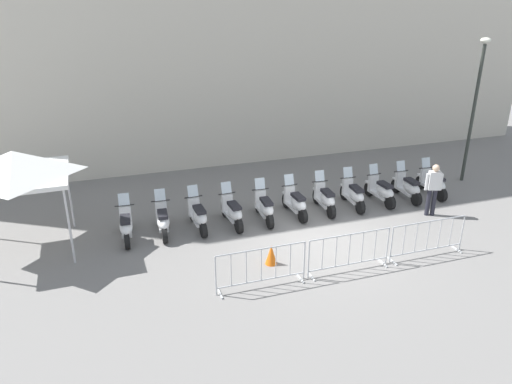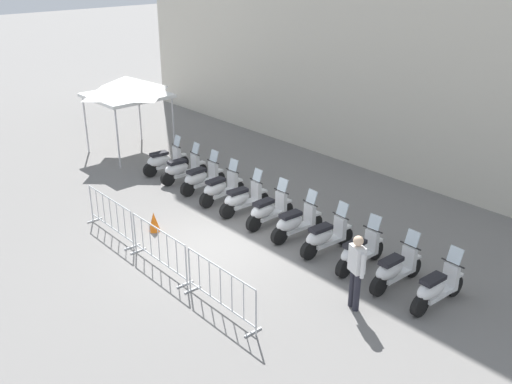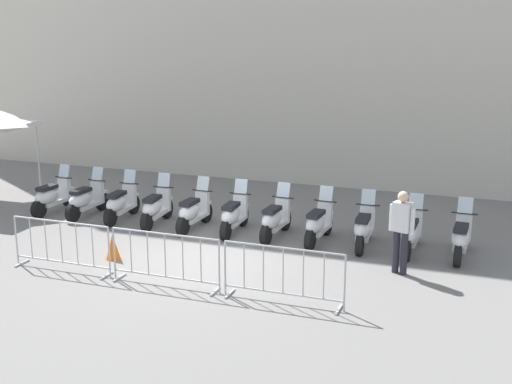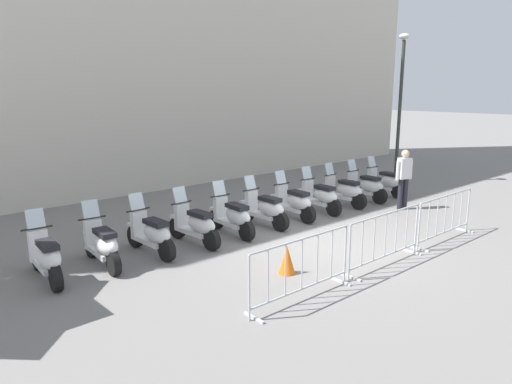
{
  "view_description": "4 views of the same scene",
  "coord_description": "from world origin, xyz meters",
  "px_view_note": "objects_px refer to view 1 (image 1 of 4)",
  "views": [
    {
      "loc": [
        -5.92,
        -11.04,
        6.63
      ],
      "look_at": [
        -1.3,
        1.87,
        1.01
      ],
      "focal_mm": 33.72,
      "sensor_mm": 36.0,
      "label": 1
    },
    {
      "loc": [
        10.48,
        -8.15,
        7.15
      ],
      "look_at": [
        -0.03,
        1.46,
        1.09
      ],
      "focal_mm": 40.45,
      "sensor_mm": 36.0,
      "label": 2
    },
    {
      "loc": [
        5.41,
        -12.28,
        4.84
      ],
      "look_at": [
        0.82,
        1.24,
        1.25
      ],
      "focal_mm": 45.43,
      "sensor_mm": 36.0,
      "label": 3
    },
    {
      "loc": [
        -7.88,
        -6.49,
        3.43
      ],
      "look_at": [
        -0.31,
        1.8,
        0.96
      ],
      "focal_mm": 33.06,
      "sensor_mm": 36.0,
      "label": 4
    }
  ],
  "objects_px": {
    "motorcycle_2": "(198,216)",
    "motorcycle_5": "(296,203)",
    "motorcycle_9": "(408,187)",
    "motorcycle_3": "(233,212)",
    "street_lamp": "(476,97)",
    "motorcycle_6": "(325,199)",
    "barrier_segment_2": "(428,239)",
    "barrier_segment_1": "(349,252)",
    "officer_near_row_end": "(433,187)",
    "motorcycle_0": "(126,226)",
    "canopy_tent": "(14,165)",
    "motorcycle_1": "(163,221)",
    "motorcycle_10": "(433,184)",
    "motorcycle_8": "(381,191)",
    "motorcycle_4": "(265,208)",
    "barrier_segment_0": "(261,268)",
    "traffic_cone": "(271,255)",
    "motorcycle_7": "(354,195)"
  },
  "relations": [
    {
      "from": "motorcycle_1",
      "to": "traffic_cone",
      "type": "bearing_deg",
      "value": -47.95
    },
    {
      "from": "motorcycle_2",
      "to": "street_lamp",
      "type": "bearing_deg",
      "value": 3.89
    },
    {
      "from": "motorcycle_4",
      "to": "motorcycle_5",
      "type": "relative_size",
      "value": 1.0
    },
    {
      "from": "motorcycle_0",
      "to": "canopy_tent",
      "type": "height_order",
      "value": "canopy_tent"
    },
    {
      "from": "motorcycle_4",
      "to": "traffic_cone",
      "type": "xyz_separation_m",
      "value": [
        -0.77,
        -2.52,
        -0.18
      ]
    },
    {
      "from": "motorcycle_5",
      "to": "barrier_segment_0",
      "type": "xyz_separation_m",
      "value": [
        -2.46,
        -3.47,
        0.07
      ]
    },
    {
      "from": "motorcycle_9",
      "to": "motorcycle_0",
      "type": "bearing_deg",
      "value": 178.71
    },
    {
      "from": "motorcycle_7",
      "to": "motorcycle_6",
      "type": "bearing_deg",
      "value": 179.33
    },
    {
      "from": "motorcycle_8",
      "to": "officer_near_row_end",
      "type": "height_order",
      "value": "officer_near_row_end"
    },
    {
      "from": "street_lamp",
      "to": "motorcycle_8",
      "type": "bearing_deg",
      "value": -168.56
    },
    {
      "from": "traffic_cone",
      "to": "canopy_tent",
      "type": "bearing_deg",
      "value": 153.95
    },
    {
      "from": "motorcycle_3",
      "to": "officer_near_row_end",
      "type": "height_order",
      "value": "officer_near_row_end"
    },
    {
      "from": "motorcycle_5",
      "to": "motorcycle_9",
      "type": "distance_m",
      "value": 4.23
    },
    {
      "from": "motorcycle_2",
      "to": "motorcycle_0",
      "type": "bearing_deg",
      "value": 178.78
    },
    {
      "from": "motorcycle_9",
      "to": "motorcycle_1",
      "type": "bearing_deg",
      "value": 178.61
    },
    {
      "from": "officer_near_row_end",
      "to": "motorcycle_8",
      "type": "bearing_deg",
      "value": 125.37
    },
    {
      "from": "motorcycle_5",
      "to": "officer_near_row_end",
      "type": "bearing_deg",
      "value": -18.67
    },
    {
      "from": "motorcycle_0",
      "to": "street_lamp",
      "type": "distance_m",
      "value": 13.03
    },
    {
      "from": "motorcycle_8",
      "to": "motorcycle_10",
      "type": "xyz_separation_m",
      "value": [
        2.11,
        -0.04,
        0.0
      ]
    },
    {
      "from": "motorcycle_6",
      "to": "traffic_cone",
      "type": "relative_size",
      "value": 3.14
    },
    {
      "from": "barrier_segment_2",
      "to": "motorcycle_10",
      "type": "bearing_deg",
      "value": 49.56
    },
    {
      "from": "motorcycle_4",
      "to": "motorcycle_9",
      "type": "relative_size",
      "value": 1.0
    },
    {
      "from": "motorcycle_4",
      "to": "barrier_segment_0",
      "type": "bearing_deg",
      "value": -112.0
    },
    {
      "from": "traffic_cone",
      "to": "barrier_segment_2",
      "type": "bearing_deg",
      "value": -14.02
    },
    {
      "from": "motorcycle_2",
      "to": "motorcycle_7",
      "type": "bearing_deg",
      "value": -1.3
    },
    {
      "from": "officer_near_row_end",
      "to": "barrier_segment_0",
      "type": "bearing_deg",
      "value": -162.62
    },
    {
      "from": "motorcycle_3",
      "to": "motorcycle_10",
      "type": "height_order",
      "value": "same"
    },
    {
      "from": "traffic_cone",
      "to": "motorcycle_4",
      "type": "bearing_deg",
      "value": 73.04
    },
    {
      "from": "motorcycle_0",
      "to": "motorcycle_9",
      "type": "bearing_deg",
      "value": -1.29
    },
    {
      "from": "motorcycle_6",
      "to": "barrier_segment_2",
      "type": "relative_size",
      "value": 0.75
    },
    {
      "from": "motorcycle_2",
      "to": "traffic_cone",
      "type": "height_order",
      "value": "motorcycle_2"
    },
    {
      "from": "motorcycle_1",
      "to": "barrier_segment_2",
      "type": "bearing_deg",
      "value": -29.48
    },
    {
      "from": "officer_near_row_end",
      "to": "motorcycle_3",
      "type": "bearing_deg",
      "value": 167.24
    },
    {
      "from": "motorcycle_5",
      "to": "motorcycle_0",
      "type": "bearing_deg",
      "value": 178.45
    },
    {
      "from": "motorcycle_4",
      "to": "motorcycle_9",
      "type": "xyz_separation_m",
      "value": [
        5.3,
        -0.06,
        0.0
      ]
    },
    {
      "from": "motorcycle_1",
      "to": "motorcycle_6",
      "type": "height_order",
      "value": "same"
    },
    {
      "from": "motorcycle_3",
      "to": "motorcycle_8",
      "type": "distance_m",
      "value": 5.29
    },
    {
      "from": "canopy_tent",
      "to": "barrier_segment_2",
      "type": "bearing_deg",
      "value": -21.4
    },
    {
      "from": "barrier_segment_1",
      "to": "motorcycle_0",
      "type": "bearing_deg",
      "value": 144.96
    },
    {
      "from": "motorcycle_2",
      "to": "motorcycle_5",
      "type": "relative_size",
      "value": 1.0
    },
    {
      "from": "street_lamp",
      "to": "motorcycle_0",
      "type": "bearing_deg",
      "value": -176.96
    },
    {
      "from": "motorcycle_3",
      "to": "motorcycle_1",
      "type": "bearing_deg",
      "value": 176.86
    },
    {
      "from": "canopy_tent",
      "to": "traffic_cone",
      "type": "distance_m",
      "value": 7.13
    },
    {
      "from": "motorcycle_7",
      "to": "motorcycle_8",
      "type": "distance_m",
      "value": 1.07
    },
    {
      "from": "canopy_tent",
      "to": "motorcycle_9",
      "type": "bearing_deg",
      "value": -2.4
    },
    {
      "from": "motorcycle_5",
      "to": "barrier_segment_1",
      "type": "xyz_separation_m",
      "value": [
        -0.08,
        -3.52,
        0.07
      ]
    },
    {
      "from": "motorcycle_5",
      "to": "street_lamp",
      "type": "relative_size",
      "value": 0.33
    },
    {
      "from": "barrier_segment_1",
      "to": "barrier_segment_2",
      "type": "distance_m",
      "value": 2.39
    },
    {
      "from": "motorcycle_6",
      "to": "motorcycle_7",
      "type": "bearing_deg",
      "value": -0.67
    },
    {
      "from": "motorcycle_3",
      "to": "street_lamp",
      "type": "xyz_separation_m",
      "value": [
        9.52,
        0.8,
        2.78
      ]
    }
  ]
}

